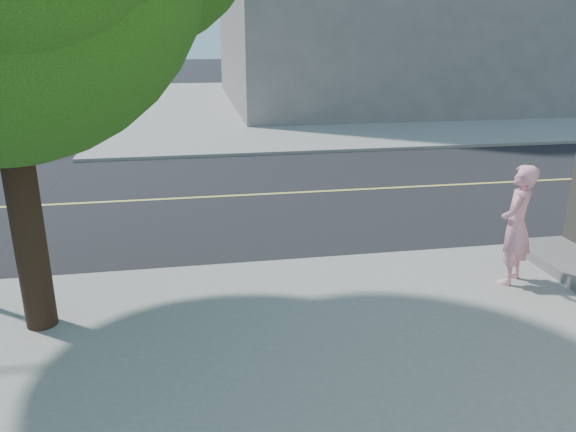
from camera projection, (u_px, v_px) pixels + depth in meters
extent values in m
plane|color=black|center=(35.00, 283.00, 9.26)|extent=(140.00, 140.00, 0.00)
cube|color=black|center=(82.00, 203.00, 13.45)|extent=(140.00, 9.00, 0.01)
cube|color=gray|center=(383.00, 102.00, 31.53)|extent=(29.00, 25.00, 0.12)
imported|color=pink|center=(516.00, 225.00, 8.76)|extent=(0.83, 0.82, 1.93)
cylinder|color=black|center=(20.00, 181.00, 7.10)|extent=(0.41, 0.41, 4.11)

